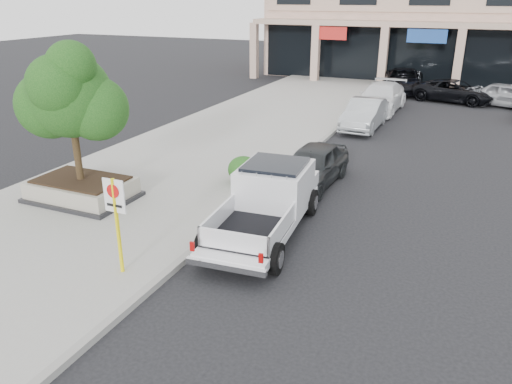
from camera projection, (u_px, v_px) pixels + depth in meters
The scene contains 14 objects.
ground at pixel (251, 264), 12.27m from camera, with size 120.00×120.00×0.00m, color black.
sidewalk at pixel (186, 163), 19.42m from camera, with size 8.00×52.00×0.15m, color gray.
curb at pixel (281, 177), 17.93m from camera, with size 0.20×52.00×0.15m, color gray.
planter at pixel (82, 189), 15.68m from camera, with size 3.20×2.20×0.68m.
planter_tree at pixel (77, 95), 14.68m from camera, with size 2.90×2.55×4.00m.
no_parking_sign at pixel (116, 213), 11.10m from camera, with size 0.55×0.09×2.30m.
hedge at pixel (244, 170), 16.98m from camera, with size 1.10×0.99×0.94m, color #124113.
pickup_truck at pixel (264, 205), 13.45m from camera, with size 2.08×5.62×1.77m, color white, non-canonical shape.
curb_car_a at pixel (312, 165), 17.16m from camera, with size 1.65×4.09×1.39m, color #292B2D.
curb_car_b at pixel (365, 114), 24.46m from camera, with size 1.52×4.36×1.44m, color #AFB4B8.
curb_car_c at pixel (381, 98), 28.12m from camera, with size 2.18×5.37×1.56m, color silver.
curb_car_d at pixel (403, 81), 33.76m from camera, with size 2.58×5.59×1.55m, color black.
lot_car_a at pixel (509, 95), 29.12m from camera, with size 1.67×4.15×1.41m, color #9B9DA3.
lot_car_d at pixel (454, 91), 30.62m from camera, with size 2.24×4.86×1.35m, color black.
Camera 1 is at (4.47, -9.79, 6.15)m, focal length 35.00 mm.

